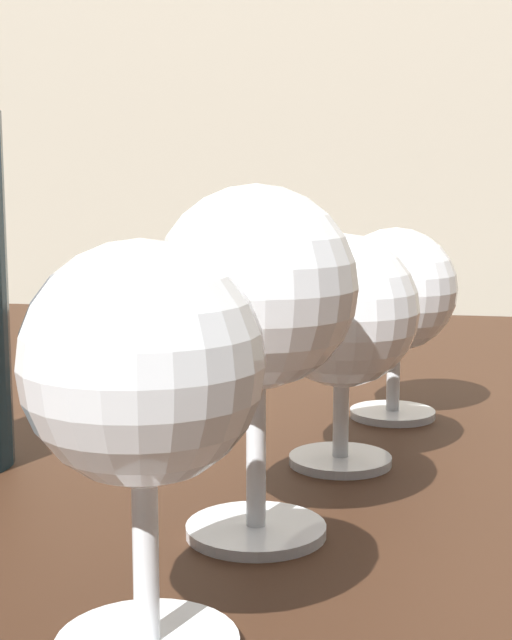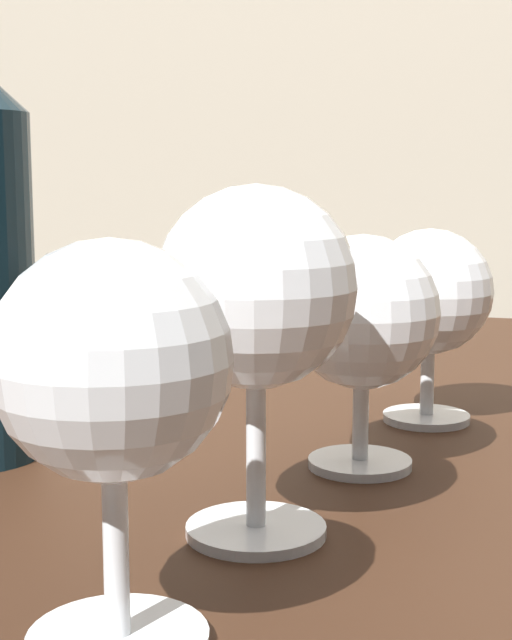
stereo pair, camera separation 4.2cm
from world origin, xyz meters
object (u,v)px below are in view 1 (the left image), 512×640
(wine_glass_empty, at_px, (142,375))
(wine_glass_rose, at_px, (395,292))
(wine_glass_cabernet, at_px, (256,295))
(wine_glass_merlot, at_px, (342,316))

(wine_glass_empty, distance_m, wine_glass_rose, 0.35)
(wine_glass_cabernet, bearing_deg, wine_glass_rose, 76.81)
(wine_glass_merlot, bearing_deg, wine_glass_rose, 77.43)
(wine_glass_empty, relative_size, wine_glass_cabernet, 0.90)
(wine_glass_empty, relative_size, wine_glass_rose, 1.12)
(wine_glass_empty, xyz_separation_m, wine_glass_rose, (0.07, 0.34, -0.01))
(wine_glass_empty, xyz_separation_m, wine_glass_merlot, (0.05, 0.23, -0.01))
(wine_glass_merlot, bearing_deg, wine_glass_empty, -101.34)
(wine_glass_merlot, relative_size, wine_glass_rose, 1.02)
(wine_glass_cabernet, xyz_separation_m, wine_glass_merlot, (0.03, 0.11, -0.03))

